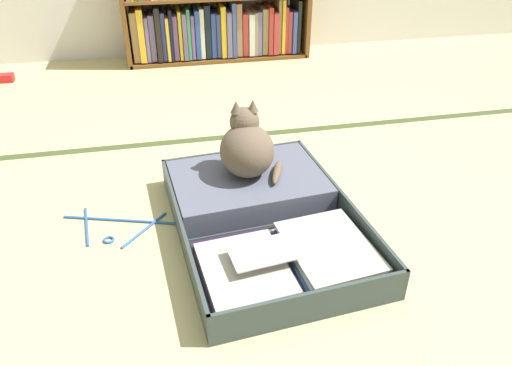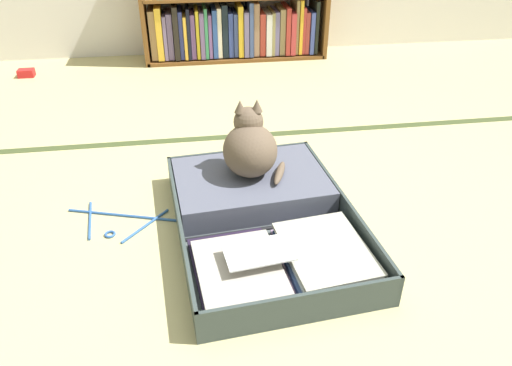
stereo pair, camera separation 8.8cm
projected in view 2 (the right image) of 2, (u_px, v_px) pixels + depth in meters
name	position (u px, v px, depth m)	size (l,w,h in m)	color
ground_plane	(307.00, 253.00, 1.68)	(10.00, 10.00, 0.00)	tan
tatami_border	(264.00, 134.00, 2.47)	(4.80, 0.05, 0.00)	#3D4926
open_suitcase	(261.00, 212.00, 1.80)	(0.69, 0.95, 0.12)	#333F3E
black_cat	(250.00, 147.00, 1.86)	(0.26, 0.25, 0.29)	brown
clothes_hanger	(119.00, 221.00, 1.83)	(0.43, 0.28, 0.01)	#2D589C
small_red_pouch	(26.00, 73.00, 3.19)	(0.10, 0.07, 0.05)	red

